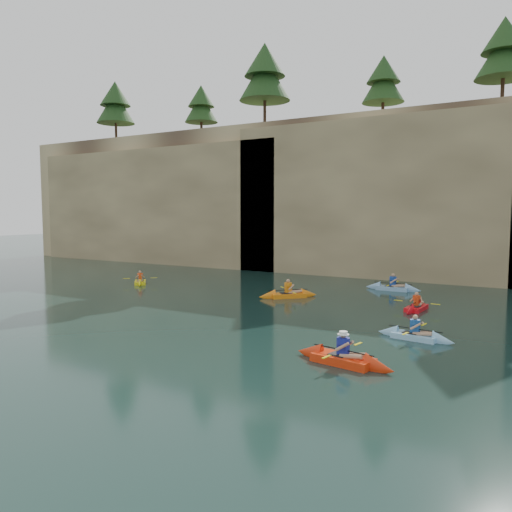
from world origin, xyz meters
The scene contains 13 objects.
ground centered at (0.00, 0.00, 0.00)m, with size 160.00×160.00×0.00m, color black.
cliff centered at (0.00, 30.00, 6.00)m, with size 70.00×16.00×12.00m, color tan.
cliff_slab_west centered at (-20.00, 22.60, 5.28)m, with size 26.00×2.40×10.56m, color tan.
cliff_slab_center centered at (2.00, 22.60, 5.70)m, with size 24.00×2.40×11.40m, color tan.
sea_cave_west centered at (-18.00, 21.95, 2.00)m, with size 4.50×1.00×4.00m, color black.
sea_cave_center centered at (-4.00, 21.95, 1.60)m, with size 3.50×1.00×3.20m, color black.
cliff_pines centered at (0.00, 25.00, 15.91)m, with size 56.00×6.00×7.83m, color #133314, non-canonical shape.
main_kayaker centered at (5.73, 2.31, 0.17)m, with size 3.45×2.27×1.25m.
kayaker_orange centered at (-1.03, 11.99, 0.15)m, with size 2.84×2.88×1.25m.
kayaker_ltblue_near centered at (6.94, 6.43, 0.14)m, with size 2.92×2.22×1.12m.
kayaker_red_far centered at (5.75, 11.97, 0.13)m, with size 2.16×2.99×1.08m.
kayaker_yellow centered at (-11.53, 11.73, 0.13)m, with size 2.23×2.38×1.07m.
kayaker_ltblue_mid centered at (3.18, 17.36, 0.15)m, with size 3.29×2.46×1.25m.
Camera 1 is at (10.98, -11.86, 4.65)m, focal length 35.00 mm.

